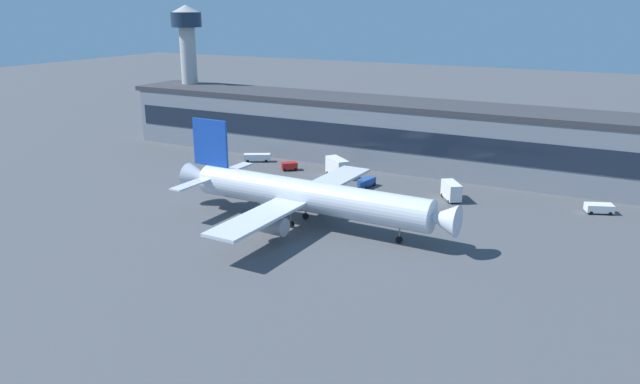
% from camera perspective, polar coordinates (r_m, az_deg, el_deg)
% --- Properties ---
extents(ground_plane, '(600.00, 600.00, 0.00)m').
position_cam_1_polar(ground_plane, '(108.28, -3.54, -3.02)').
color(ground_plane, '#4C4F54').
extents(terminal_building, '(144.74, 16.58, 15.33)m').
position_cam_1_polar(terminal_building, '(148.73, 6.37, 5.52)').
color(terminal_building, gray).
rests_on(terminal_building, ground_plane).
extents(airliner, '(53.60, 45.63, 16.82)m').
position_cam_1_polar(airliner, '(106.49, -1.43, -0.31)').
color(airliner, silver).
rests_on(airliner, ground_plane).
extents(control_tower, '(8.44, 8.44, 36.96)m').
position_cam_1_polar(control_tower, '(181.60, -12.10, 12.13)').
color(control_tower, '#B7B7B2').
rests_on(control_tower, ground_plane).
extents(stair_truck, '(5.40, 6.29, 3.55)m').
position_cam_1_polar(stair_truck, '(123.64, 12.09, 0.15)').
color(stair_truck, white).
rests_on(stair_truck, ground_plane).
extents(catering_truck, '(7.25, 6.52, 4.15)m').
position_cam_1_polar(catering_truck, '(137.74, 1.58, 2.39)').
color(catering_truck, white).
rests_on(catering_truck, ground_plane).
extents(belt_loader, '(6.56, 4.88, 1.95)m').
position_cam_1_polar(belt_loader, '(151.77, -5.90, 3.24)').
color(belt_loader, white).
rests_on(belt_loader, ground_plane).
extents(follow_me_car, '(2.62, 4.66, 1.85)m').
position_cam_1_polar(follow_me_car, '(130.23, 4.32, 0.94)').
color(follow_me_car, '#2651A5').
rests_on(follow_me_car, ground_plane).
extents(baggage_tug, '(4.01, 3.90, 1.85)m').
position_cam_1_polar(baggage_tug, '(143.26, -2.84, 2.45)').
color(baggage_tug, red).
rests_on(baggage_tug, ground_plane).
extents(pushback_tractor, '(5.42, 4.18, 1.75)m').
position_cam_1_polar(pushback_tractor, '(124.76, 24.50, -1.34)').
color(pushback_tractor, white).
rests_on(pushback_tractor, ground_plane).
extents(traffic_cone_0, '(0.57, 0.57, 0.71)m').
position_cam_1_polar(traffic_cone_0, '(106.38, -8.94, -3.38)').
color(traffic_cone_0, '#F2590C').
rests_on(traffic_cone_0, ground_plane).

